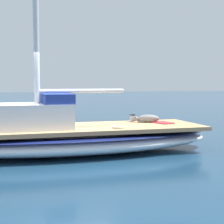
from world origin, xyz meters
The scene contains 7 objects.
ground_plane centered at (0.00, 0.00, 0.00)m, with size 120.00×120.00×0.00m, color navy.
sailboat_main centered at (0.00, 0.00, 0.34)m, with size 2.58×7.26×0.66m.
cabin_house centered at (-0.01, 1.12, 1.01)m, with size 1.42×2.23×0.84m.
dog_grey centered at (0.43, -2.15, 0.77)m, with size 0.50×0.90×0.22m.
deck_winch centered at (0.73, -1.82, 0.76)m, with size 0.16×0.16×0.21m.
coiled_rope centered at (-0.56, -1.00, 0.68)m, with size 0.32×0.32×0.04m, color beige.
deck_towel centered at (0.11, -2.48, 0.68)m, with size 0.56×0.36×0.03m, color #C6333D.
Camera 1 is at (-9.12, 1.65, 1.77)m, focal length 59.11 mm.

